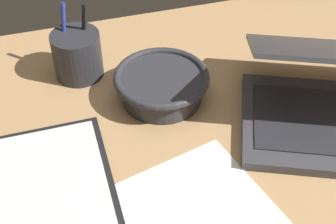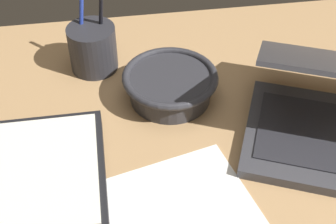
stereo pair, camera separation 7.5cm
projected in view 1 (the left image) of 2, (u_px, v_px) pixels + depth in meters
desk_top at (203, 177)px, 75.87cm from camera, size 140.00×100.00×2.00cm
bowl at (162, 85)px, 86.61cm from camera, size 17.78×17.78×5.68cm
pen_cup at (77, 54)px, 90.99cm from camera, size 9.47×9.47×14.96cm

